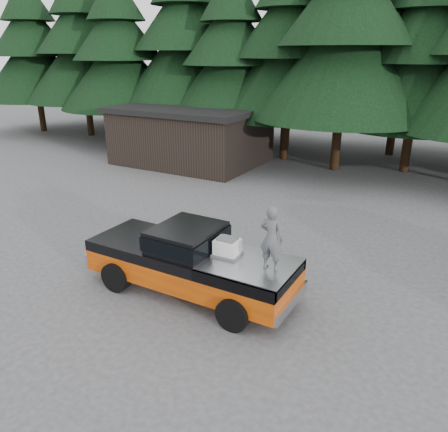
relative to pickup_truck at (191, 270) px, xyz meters
The scene contains 7 objects.
ground 1.14m from the pickup_truck, 56.71° to the left, with size 120.00×120.00×0.00m, color #464648.
pickup_truck is the anchor object (origin of this frame).
truck_cab 0.97m from the pickup_truck, behind, with size 1.66×1.90×0.59m, color black.
air_compressor 1.39m from the pickup_truck, ahead, with size 0.61×0.51×0.42m, color white.
man_on_bed 2.78m from the pickup_truck, ahead, with size 0.59×0.39×1.63m, color #505357.
utility_building 15.37m from the pickup_truck, 123.63° to the left, with size 8.40×6.40×3.30m.
treeline 19.33m from the pickup_truck, 87.04° to the left, with size 60.15×16.05×17.50m.
Camera 1 is at (5.56, -9.55, 6.26)m, focal length 35.00 mm.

